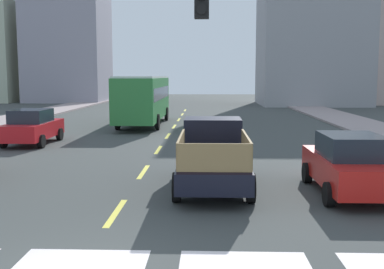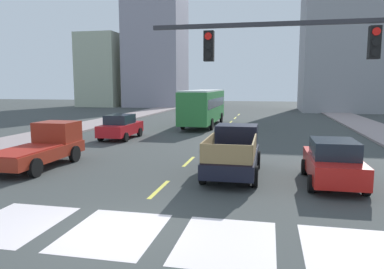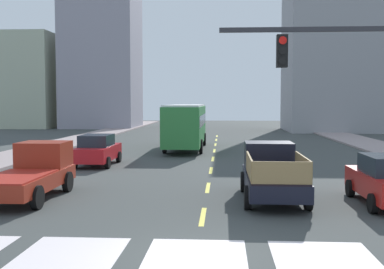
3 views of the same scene
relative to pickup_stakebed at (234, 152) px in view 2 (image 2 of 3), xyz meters
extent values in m
plane|color=#3B403E|center=(-2.41, -7.04, -0.94)|extent=(160.00, 160.00, 0.00)
cube|color=gray|center=(-15.01, 10.96, -0.86)|extent=(3.74, 110.00, 0.15)
cube|color=silver|center=(-5.33, -7.04, -0.93)|extent=(2.33, 2.98, 0.01)
cube|color=silver|center=(-2.41, -7.04, -0.93)|extent=(2.33, 2.98, 0.01)
cube|color=silver|center=(0.51, -7.04, -0.93)|extent=(2.33, 2.98, 0.01)
cube|color=silver|center=(3.43, -7.04, -0.93)|extent=(2.33, 2.98, 0.01)
cube|color=#E4D549|center=(-2.41, -3.04, -0.93)|extent=(0.16, 2.40, 0.01)
cube|color=#E4D549|center=(-2.41, 1.96, -0.93)|extent=(0.16, 2.40, 0.01)
cube|color=#E4D549|center=(-2.41, 6.96, -0.93)|extent=(0.16, 2.40, 0.01)
cube|color=#E4D549|center=(-2.41, 11.96, -0.93)|extent=(0.16, 2.40, 0.01)
cube|color=#E4D549|center=(-2.41, 16.96, -0.93)|extent=(0.16, 2.40, 0.01)
cube|color=#E4D549|center=(-2.41, 21.96, -0.93)|extent=(0.16, 2.40, 0.01)
cube|color=#E4D549|center=(-2.41, 26.96, -0.93)|extent=(0.16, 2.40, 0.01)
cube|color=#E4D549|center=(-2.41, 31.96, -0.93)|extent=(0.16, 2.40, 0.01)
cube|color=black|center=(0.00, -0.44, -0.26)|extent=(1.96, 5.20, 0.56)
cube|color=black|center=(0.00, 1.26, 0.52)|extent=(1.84, 1.60, 1.00)
cube|color=#19232D|center=(0.00, 1.70, 0.70)|extent=(1.72, 0.08, 0.56)
cube|color=black|center=(0.00, -1.39, 0.05)|extent=(1.84, 3.30, 0.06)
cylinder|color=black|center=(-0.98, 1.12, -0.54)|extent=(0.22, 0.80, 0.80)
cylinder|color=black|center=(0.98, 1.12, -0.54)|extent=(0.22, 0.80, 0.80)
cylinder|color=black|center=(-0.98, -2.00, -0.54)|extent=(0.22, 0.80, 0.80)
cylinder|color=black|center=(0.98, -2.00, -0.54)|extent=(0.22, 0.80, 0.80)
cube|color=olive|center=(-0.90, -1.39, 0.43)|extent=(0.06, 3.17, 0.70)
cube|color=olive|center=(0.90, -1.39, 0.43)|extent=(0.06, 3.17, 0.70)
cube|color=olive|center=(0.00, -2.97, 0.43)|extent=(1.80, 0.06, 0.70)
cube|color=maroon|center=(-8.88, -0.86, -0.26)|extent=(1.96, 5.20, 0.56)
cube|color=maroon|center=(-8.88, 0.84, 0.52)|extent=(1.84, 1.60, 1.00)
cube|color=#19232D|center=(-8.88, 1.28, 0.70)|extent=(1.72, 0.08, 0.56)
cube|color=#9F1F15|center=(-8.88, -1.81, 0.05)|extent=(1.84, 3.30, 0.06)
cylinder|color=black|center=(-9.86, 0.70, -0.54)|extent=(0.22, 0.80, 0.80)
cylinder|color=black|center=(-7.90, 0.70, -0.54)|extent=(0.22, 0.80, 0.80)
cylinder|color=black|center=(-7.90, -2.42, -0.54)|extent=(0.22, 0.80, 0.80)
cube|color=#2E7F3A|center=(-4.54, 17.86, 0.91)|extent=(2.50, 10.80, 2.70)
cube|color=#19232D|center=(-4.54, 17.86, 1.26)|extent=(2.52, 9.94, 0.80)
cube|color=silver|center=(-4.54, 17.86, 2.32)|extent=(2.40, 10.37, 0.12)
cylinder|color=black|center=(-5.79, 21.21, -0.44)|extent=(0.22, 1.00, 1.00)
cylinder|color=black|center=(-3.29, 21.21, -0.44)|extent=(0.22, 1.00, 1.00)
cylinder|color=black|center=(-5.79, 14.89, -0.44)|extent=(0.22, 1.00, 1.00)
cylinder|color=black|center=(-3.29, 14.89, -0.44)|extent=(0.22, 1.00, 1.00)
cube|color=red|center=(3.86, -0.94, -0.24)|extent=(1.80, 4.40, 0.76)
cube|color=#1E2833|center=(3.86, -1.09, 0.46)|extent=(1.58, 2.11, 0.64)
cylinder|color=black|center=(2.96, 0.42, -0.62)|extent=(0.22, 0.64, 0.64)
cylinder|color=black|center=(4.76, 0.42, -0.62)|extent=(0.22, 0.64, 0.64)
cylinder|color=black|center=(2.96, -2.31, -0.62)|extent=(0.22, 0.64, 0.64)
cylinder|color=black|center=(4.76, -2.31, -0.62)|extent=(0.22, 0.64, 0.64)
cube|color=red|center=(-8.80, 8.61, -0.24)|extent=(1.80, 4.40, 0.76)
cube|color=#1E2833|center=(-8.80, 8.46, 0.46)|extent=(1.58, 2.11, 0.64)
cylinder|color=black|center=(-9.70, 9.98, -0.62)|extent=(0.22, 0.64, 0.64)
cylinder|color=black|center=(-7.90, 9.98, -0.62)|extent=(0.22, 0.64, 0.64)
cylinder|color=black|center=(-9.70, 7.25, -0.62)|extent=(0.22, 0.64, 0.64)
cylinder|color=black|center=(-7.90, 7.25, -0.62)|extent=(0.22, 0.64, 0.64)
cube|color=#2D2D33|center=(3.50, -5.01, 4.46)|extent=(10.82, 0.12, 0.12)
cube|color=black|center=(4.04, -5.01, 3.91)|extent=(0.28, 0.24, 0.84)
cylinder|color=red|center=(4.04, -5.14, 4.17)|extent=(0.20, 0.04, 0.20)
cylinder|color=black|center=(4.04, -5.14, 3.91)|extent=(0.20, 0.04, 0.20)
cylinder|color=black|center=(4.04, -5.14, 3.65)|extent=(0.20, 0.04, 0.20)
cube|color=black|center=(-0.29, -5.01, 3.91)|extent=(0.28, 0.24, 0.84)
cylinder|color=red|center=(-0.29, -5.14, 4.17)|extent=(0.20, 0.04, 0.20)
cylinder|color=black|center=(-0.29, -5.14, 3.91)|extent=(0.20, 0.04, 0.20)
cylinder|color=black|center=(-0.29, -5.14, 3.65)|extent=(0.20, 0.04, 0.20)
cube|color=#938F9D|center=(-18.38, 47.58, 9.43)|extent=(9.65, 9.37, 20.74)
cube|color=gray|center=(11.73, 41.65, 9.03)|extent=(11.72, 10.73, 19.94)
cube|color=#ADB69A|center=(-28.14, 47.64, 5.46)|extent=(7.18, 10.02, 12.78)
camera|label=1|loc=(-0.16, -14.28, 2.40)|focal=44.32mm
camera|label=2|loc=(1.43, -15.45, 2.82)|focal=34.25mm
camera|label=3|loc=(-1.81, -17.64, 2.60)|focal=44.86mm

